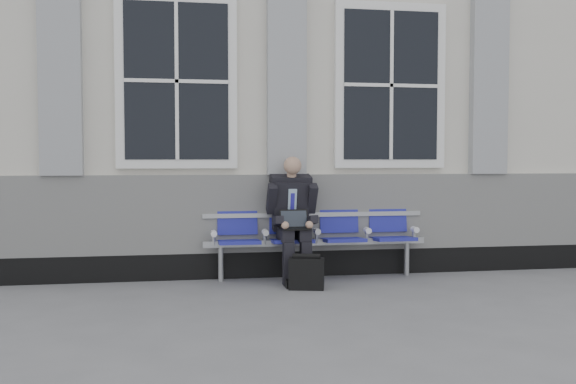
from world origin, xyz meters
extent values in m
plane|color=slate|center=(0.00, 0.00, 0.00)|extent=(70.00, 70.00, 0.00)
cube|color=beige|center=(0.00, 3.50, 2.10)|extent=(14.00, 4.00, 4.20)
cube|color=black|center=(0.00, 1.47, 0.15)|extent=(14.00, 0.10, 0.30)
cube|color=silver|center=(0.00, 1.46, 0.75)|extent=(14.00, 0.08, 0.90)
cube|color=#97999C|center=(-3.40, 1.44, 2.40)|extent=(0.45, 0.14, 2.40)
cube|color=#97999C|center=(-0.90, 1.44, 2.40)|extent=(0.45, 0.14, 2.40)
cube|color=#97999C|center=(1.60, 1.44, 2.40)|extent=(0.45, 0.14, 2.40)
cube|color=white|center=(-2.15, 1.46, 2.25)|extent=(1.35, 0.10, 1.95)
cube|color=black|center=(-2.15, 1.41, 2.25)|extent=(1.15, 0.02, 1.75)
cube|color=white|center=(0.35, 1.46, 2.25)|extent=(1.35, 0.10, 1.95)
cube|color=black|center=(0.35, 1.41, 2.25)|extent=(1.15, 0.02, 1.75)
cube|color=#9EA0A3|center=(-0.58, 1.30, 0.42)|extent=(2.60, 0.07, 0.07)
cube|color=#9EA0A3|center=(-0.58, 1.42, 0.73)|extent=(2.60, 0.05, 0.05)
cylinder|color=#9EA0A3|center=(-1.68, 1.30, 0.20)|extent=(0.06, 0.06, 0.39)
cylinder|color=#9EA0A3|center=(0.52, 1.30, 0.20)|extent=(0.06, 0.06, 0.39)
cube|color=navy|center=(-1.48, 1.22, 0.45)|extent=(0.46, 0.42, 0.07)
cube|color=navy|center=(-1.48, 1.43, 0.71)|extent=(0.46, 0.10, 0.40)
cube|color=navy|center=(-0.88, 1.22, 0.45)|extent=(0.46, 0.42, 0.07)
cube|color=navy|center=(-0.88, 1.43, 0.71)|extent=(0.46, 0.10, 0.40)
cube|color=navy|center=(-0.28, 1.22, 0.45)|extent=(0.46, 0.42, 0.07)
cube|color=navy|center=(-0.28, 1.43, 0.71)|extent=(0.46, 0.10, 0.40)
cube|color=navy|center=(0.32, 1.22, 0.45)|extent=(0.46, 0.42, 0.07)
cube|color=navy|center=(0.32, 1.43, 0.71)|extent=(0.46, 0.10, 0.40)
cylinder|color=white|center=(-1.76, 1.25, 0.55)|extent=(0.07, 0.12, 0.07)
cylinder|color=white|center=(-1.18, 1.25, 0.55)|extent=(0.07, 0.12, 0.07)
cylinder|color=white|center=(-0.58, 1.25, 0.55)|extent=(0.07, 0.12, 0.07)
cylinder|color=white|center=(0.02, 1.25, 0.55)|extent=(0.07, 0.12, 0.07)
cylinder|color=white|center=(0.60, 1.25, 0.55)|extent=(0.07, 0.12, 0.07)
cube|color=black|center=(-0.96, 0.86, 0.04)|extent=(0.11, 0.25, 0.09)
cube|color=black|center=(-0.77, 0.86, 0.04)|extent=(0.11, 0.25, 0.09)
cube|color=black|center=(-0.97, 0.91, 0.25)|extent=(0.12, 0.13, 0.47)
cube|color=black|center=(-0.77, 0.92, 0.25)|extent=(0.12, 0.13, 0.47)
cube|color=black|center=(-0.97, 1.12, 0.54)|extent=(0.14, 0.44, 0.13)
cube|color=black|center=(-0.78, 1.13, 0.54)|extent=(0.14, 0.44, 0.13)
cube|color=black|center=(-0.88, 1.32, 0.85)|extent=(0.41, 0.34, 0.61)
cube|color=#A6C6DA|center=(-0.87, 1.20, 0.87)|extent=(0.10, 0.09, 0.34)
cube|color=#2A23A6|center=(-0.87, 1.19, 0.85)|extent=(0.04, 0.08, 0.29)
cube|color=black|center=(-0.88, 1.29, 1.14)|extent=(0.47, 0.24, 0.14)
cylinder|color=tan|center=(-0.88, 1.24, 1.21)|extent=(0.11, 0.11, 0.10)
sphere|color=tan|center=(-0.87, 1.18, 1.31)|extent=(0.20, 0.20, 0.20)
cube|color=black|center=(-1.11, 1.22, 0.93)|extent=(0.10, 0.28, 0.36)
cube|color=black|center=(-0.64, 1.23, 0.93)|extent=(0.10, 0.28, 0.36)
cube|color=black|center=(-1.06, 1.05, 0.70)|extent=(0.09, 0.30, 0.14)
cube|color=black|center=(-0.68, 1.05, 0.70)|extent=(0.09, 0.30, 0.14)
sphere|color=tan|center=(-1.00, 0.91, 0.66)|extent=(0.09, 0.09, 0.09)
sphere|color=tan|center=(-0.73, 0.92, 0.66)|extent=(0.09, 0.09, 0.09)
cube|color=black|center=(-0.87, 0.99, 0.61)|extent=(0.32, 0.23, 0.02)
cube|color=black|center=(-0.87, 1.10, 0.72)|extent=(0.32, 0.09, 0.20)
cube|color=black|center=(-0.87, 1.10, 0.72)|extent=(0.29, 0.07, 0.17)
cube|color=black|center=(-0.81, 0.69, 0.17)|extent=(0.40, 0.24, 0.33)
cylinder|color=black|center=(-0.81, 0.69, 0.35)|extent=(0.30, 0.13, 0.06)
camera|label=1|loc=(-2.12, -5.91, 1.39)|focal=40.00mm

